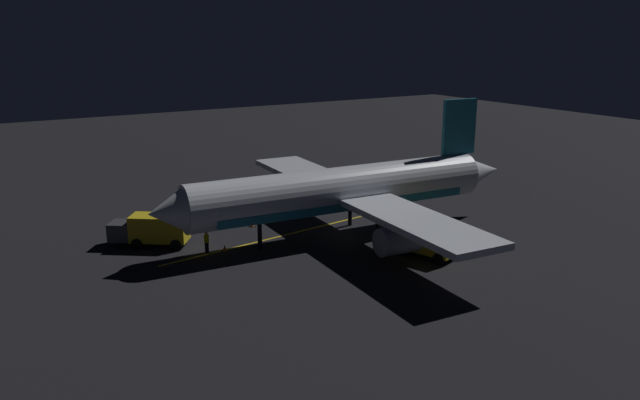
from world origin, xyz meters
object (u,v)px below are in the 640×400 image
(airliner, at_px, (346,191))
(traffic_cone_near_left, at_px, (225,248))
(catering_truck, at_px, (421,240))
(ground_crew_worker, at_px, (207,242))
(baggage_truck, at_px, (153,230))
(traffic_cone_near_right, at_px, (252,224))

(airliner, distance_m, traffic_cone_near_left, 11.31)
(catering_truck, bearing_deg, ground_crew_worker, 56.85)
(baggage_truck, bearing_deg, ground_crew_worker, -141.38)
(airliner, height_order, traffic_cone_near_left, airliner)
(ground_crew_worker, relative_size, traffic_cone_near_left, 3.16)
(baggage_truck, distance_m, ground_crew_worker, 5.01)
(baggage_truck, bearing_deg, traffic_cone_near_left, -134.49)
(traffic_cone_near_right, bearing_deg, ground_crew_worker, 125.73)
(airliner, xyz_separation_m, baggage_truck, (5.99, 14.99, -2.61))
(ground_crew_worker, relative_size, traffic_cone_near_right, 3.16)
(ground_crew_worker, bearing_deg, baggage_truck, 38.62)
(ground_crew_worker, bearing_deg, catering_truck, -123.15)
(baggage_truck, height_order, catering_truck, baggage_truck)
(catering_truck, distance_m, traffic_cone_near_left, 15.67)
(airliner, xyz_separation_m, traffic_cone_near_right, (6.43, 5.85, -3.69))
(ground_crew_worker, height_order, traffic_cone_near_right, ground_crew_worker)
(airliner, relative_size, ground_crew_worker, 19.39)
(catering_truck, relative_size, traffic_cone_near_right, 11.84)
(traffic_cone_near_right, bearing_deg, catering_truck, -149.00)
(airliner, height_order, baggage_truck, airliner)
(catering_truck, bearing_deg, traffic_cone_near_right, 31.00)
(baggage_truck, bearing_deg, traffic_cone_near_right, -87.22)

